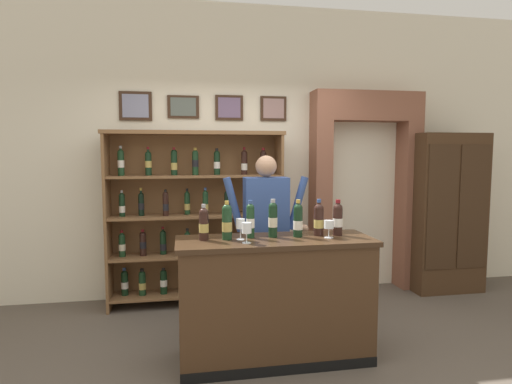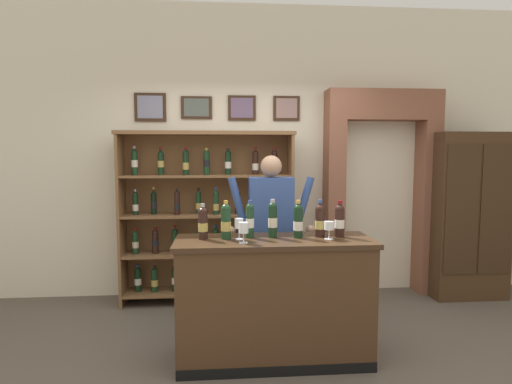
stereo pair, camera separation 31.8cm
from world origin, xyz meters
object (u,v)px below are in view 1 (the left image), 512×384
object	(u,v)px
tasting_bottle_bianco	(250,220)
tasting_bottle_grappa	(298,220)
tasting_bottle_super_tuscan	(204,224)
wine_glass_right	(240,225)
tasting_bottle_prosecco	(227,222)
wine_shelf	(196,215)
side_cabinet	(446,212)
shopkeeper	(266,224)
tasting_bottle_brunello	(338,218)
tasting_bottle_riserva	(273,219)
tasting_bottle_vin_santo	(319,219)
wine_glass_spare	(247,229)
wine_glass_center	(329,225)
tasting_counter	(275,299)

from	to	relation	value
tasting_bottle_bianco	tasting_bottle_grappa	size ratio (longest dim) A/B	1.00
tasting_bottle_super_tuscan	wine_glass_right	xyz separation A→B (m)	(0.28, -0.04, -0.01)
tasting_bottle_prosecco	tasting_bottle_bianco	xyz separation A→B (m)	(0.19, 0.04, 0.00)
wine_shelf	tasting_bottle_super_tuscan	distance (m)	1.39
side_cabinet	tasting_bottle_super_tuscan	xyz separation A→B (m)	(-2.99, -1.31, 0.17)
shopkeeper	tasting_bottle_prosecco	distance (m)	0.70
wine_shelf	tasting_bottle_brunello	size ratio (longest dim) A/B	6.48
wine_glass_right	tasting_bottle_riserva	bearing A→B (deg)	13.83
shopkeeper	tasting_bottle_brunello	world-z (taller)	shopkeeper
side_cabinet	tasting_bottle_vin_santo	size ratio (longest dim) A/B	6.32
tasting_bottle_bianco	tasting_bottle_vin_santo	size ratio (longest dim) A/B	1.01
tasting_bottle_bianco	tasting_bottle_vin_santo	xyz separation A→B (m)	(0.57, -0.00, -0.01)
wine_shelf	tasting_bottle_prosecco	world-z (taller)	wine_shelf
tasting_bottle_grappa	wine_glass_spare	size ratio (longest dim) A/B	1.92
wine_glass_center	shopkeeper	bearing A→B (deg)	122.08
tasting_counter	side_cabinet	bearing A→B (deg)	29.19
tasting_bottle_super_tuscan	tasting_bottle_riserva	xyz separation A→B (m)	(0.56, 0.02, 0.02)
tasting_counter	tasting_bottle_bianco	distance (m)	0.68
wine_shelf	shopkeeper	size ratio (longest dim) A/B	1.17
wine_shelf	tasting_bottle_bianco	size ratio (longest dim) A/B	6.35
shopkeeper	tasting_bottle_vin_santo	xyz separation A→B (m)	(0.34, -0.51, 0.12)
tasting_bottle_prosecco	tasting_bottle_bianco	size ratio (longest dim) A/B	1.01
side_cabinet	tasting_bottle_grappa	size ratio (longest dim) A/B	6.27
wine_glass_spare	side_cabinet	bearing A→B (deg)	28.94
wine_glass_right	tasting_bottle_grappa	bearing A→B (deg)	5.05
tasting_counter	tasting_bottle_riserva	distance (m)	0.65
wine_shelf	tasting_bottle_brunello	distance (m)	1.79
tasting_bottle_prosecco	wine_glass_right	xyz separation A→B (m)	(0.10, -0.04, -0.02)
tasting_bottle_riserva	wine_glass_center	bearing A→B (deg)	-14.28
tasting_bottle_super_tuscan	tasting_bottle_brunello	distance (m)	1.10
tasting_bottle_grappa	tasting_counter	bearing A→B (deg)	-168.16
tasting_bottle_super_tuscan	wine_glass_spare	xyz separation A→B (m)	(0.31, -0.17, -0.02)
side_cabinet	tasting_bottle_brunello	size ratio (longest dim) A/B	6.41
tasting_bottle_grappa	wine_glass_spare	world-z (taller)	tasting_bottle_grappa
wine_shelf	tasting_bottle_prosecco	distance (m)	1.42
tasting_bottle_vin_santo	wine_glass_spare	xyz separation A→B (m)	(-0.63, -0.19, -0.03)
tasting_bottle_super_tuscan	wine_shelf	bearing A→B (deg)	90.60
side_cabinet	tasting_bottle_vin_santo	world-z (taller)	side_cabinet
tasting_bottle_grappa	wine_glass_right	world-z (taller)	tasting_bottle_grappa
shopkeeper	side_cabinet	bearing A→B (deg)	18.08
tasting_bottle_prosecco	side_cabinet	bearing A→B (deg)	25.17
tasting_bottle_prosecco	wine_glass_center	size ratio (longest dim) A/B	2.14
wine_glass_right	side_cabinet	bearing A→B (deg)	26.62
tasting_bottle_vin_santo	tasting_bottle_prosecco	bearing A→B (deg)	-177.52
tasting_bottle_grappa	tasting_bottle_prosecco	bearing A→B (deg)	-179.44
side_cabinet	tasting_bottle_prosecco	size ratio (longest dim) A/B	6.22
tasting_bottle_brunello	wine_glass_spare	size ratio (longest dim) A/B	1.88
tasting_bottle_bianco	tasting_bottle_riserva	world-z (taller)	tasting_bottle_riserva
side_cabinet	tasting_bottle_prosecco	bearing A→B (deg)	-154.83
wine_glass_right	tasting_counter	bearing A→B (deg)	0.16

